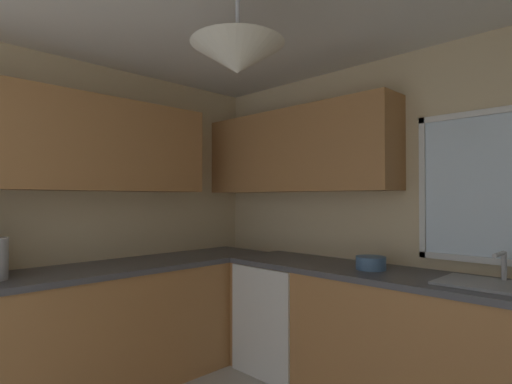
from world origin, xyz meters
name	(u,v)px	position (x,y,z in m)	size (l,w,h in m)	color
room_shell	(252,149)	(-0.36, 0.45, 1.69)	(3.71, 3.35, 2.52)	beige
counter_run_left	(97,330)	(-1.49, 0.00, 0.45)	(0.65, 2.96, 0.90)	#AD7542
counter_run_back	(408,344)	(0.21, 1.30, 0.45)	(2.80, 0.65, 0.90)	#AD7542
dishwasher	(284,316)	(-0.83, 1.27, 0.43)	(0.60, 0.60, 0.85)	white
sink_assembly	(497,285)	(0.72, 1.31, 0.91)	(0.60, 0.40, 0.19)	#9EA0A5
bowl	(371,263)	(-0.05, 1.30, 0.94)	(0.21, 0.21, 0.09)	#4C7099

